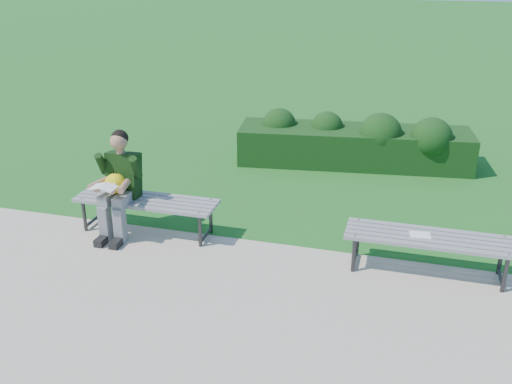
# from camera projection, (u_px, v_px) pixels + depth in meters

# --- Properties ---
(ground) EXTENTS (80.00, 80.00, 0.00)m
(ground) POSITION_uv_depth(u_px,v_px,m) (263.00, 243.00, 7.01)
(ground) COLOR #1B6815
(ground) RESTS_ON ground
(walkway) EXTENTS (30.00, 3.50, 0.02)m
(walkway) POSITION_uv_depth(u_px,v_px,m) (216.00, 325.00, 5.46)
(walkway) COLOR #C0B29E
(walkway) RESTS_ON ground
(hedge) EXTENTS (3.90, 1.42, 0.92)m
(hedge) POSITION_uv_depth(u_px,v_px,m) (357.00, 142.00, 9.49)
(hedge) COLOR #114317
(hedge) RESTS_ON ground
(bench_left) EXTENTS (1.80, 0.50, 0.46)m
(bench_left) POSITION_uv_depth(u_px,v_px,m) (146.00, 203.00, 7.11)
(bench_left) COLOR slate
(bench_left) RESTS_ON walkway
(bench_right) EXTENTS (1.80, 0.50, 0.46)m
(bench_right) POSITION_uv_depth(u_px,v_px,m) (429.00, 241.00, 6.19)
(bench_right) COLOR slate
(bench_right) RESTS_ON walkway
(seated_boy) EXTENTS (0.56, 0.76, 1.31)m
(seated_boy) POSITION_uv_depth(u_px,v_px,m) (119.00, 181.00, 6.98)
(seated_boy) COLOR gray
(seated_boy) RESTS_ON walkway
(paper_sheet) EXTENTS (0.24, 0.19, 0.01)m
(paper_sheet) POSITION_uv_depth(u_px,v_px,m) (420.00, 235.00, 6.19)
(paper_sheet) COLOR white
(paper_sheet) RESTS_ON bench_right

